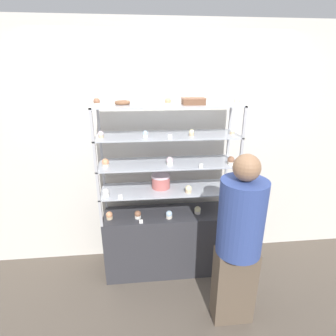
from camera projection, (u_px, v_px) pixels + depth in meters
name	position (u px, v px, depth m)	size (l,w,h in m)	color
ground_plane	(168.00, 267.00, 3.01)	(20.00, 20.00, 0.00)	brown
back_wall	(165.00, 150.00, 2.88)	(8.00, 0.05, 2.60)	silver
display_base	(168.00, 241.00, 2.89)	(1.34, 0.40, 0.72)	#333338
display_riser_lower	(168.00, 190.00, 2.67)	(1.34, 0.40, 0.28)	#B7B7BC
display_riser_middle	(168.00, 164.00, 2.57)	(1.34, 0.40, 0.28)	#B7B7BC
display_riser_upper	(168.00, 137.00, 2.47)	(1.34, 0.40, 0.28)	#B7B7BC
display_riser_top	(168.00, 106.00, 2.38)	(1.34, 0.40, 0.28)	#B7B7BC
layer_cake_centerpiece	(161.00, 181.00, 2.66)	(0.19, 0.19, 0.14)	#C66660
sheet_cake_frosted	(193.00, 101.00, 2.35)	(0.20, 0.14, 0.06)	brown
cupcake_0	(109.00, 215.00, 2.63)	(0.07, 0.07, 0.08)	#CCB28C
cupcake_1	(138.00, 215.00, 2.65)	(0.07, 0.07, 0.08)	white
cupcake_2	(169.00, 215.00, 2.65)	(0.07, 0.07, 0.08)	beige
cupcake_3	(198.00, 210.00, 2.73)	(0.07, 0.07, 0.08)	beige
cupcake_4	(227.00, 209.00, 2.76)	(0.07, 0.07, 0.08)	#CCB28C
price_tag_0	(141.00, 222.00, 2.56)	(0.04, 0.00, 0.04)	white
cupcake_5	(106.00, 193.00, 2.49)	(0.06, 0.06, 0.08)	white
cupcake_6	(188.00, 189.00, 2.57)	(0.06, 0.06, 0.08)	#CCB28C
cupcake_7	(229.00, 187.00, 2.61)	(0.06, 0.06, 0.08)	beige
price_tag_1	(120.00, 197.00, 2.44)	(0.04, 0.00, 0.04)	white
cupcake_8	(105.00, 163.00, 2.45)	(0.07, 0.07, 0.08)	beige
cupcake_9	(170.00, 161.00, 2.50)	(0.07, 0.07, 0.08)	white
cupcake_10	(231.00, 160.00, 2.51)	(0.07, 0.07, 0.08)	beige
price_tag_2	(201.00, 166.00, 2.42)	(0.04, 0.00, 0.04)	white
cupcake_11	(101.00, 134.00, 2.35)	(0.05, 0.05, 0.06)	#CCB28C
cupcake_12	(145.00, 134.00, 2.36)	(0.05, 0.05, 0.06)	white
cupcake_13	(192.00, 133.00, 2.41)	(0.05, 0.05, 0.06)	#CCB28C
cupcake_14	(232.00, 131.00, 2.48)	(0.05, 0.05, 0.06)	#CCB28C
price_tag_3	(170.00, 137.00, 2.29)	(0.04, 0.00, 0.04)	white
cupcake_15	(97.00, 102.00, 2.26)	(0.06, 0.06, 0.07)	white
cupcake_16	(168.00, 102.00, 2.28)	(0.06, 0.06, 0.07)	white
cupcake_17	(237.00, 101.00, 2.36)	(0.06, 0.06, 0.07)	beige
price_tag_4	(141.00, 105.00, 2.17)	(0.04, 0.00, 0.04)	white
donut_glazed	(122.00, 103.00, 2.36)	(0.14, 0.14, 0.03)	brown
customer_figure	(239.00, 240.00, 2.13)	(0.36, 0.36, 1.56)	brown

